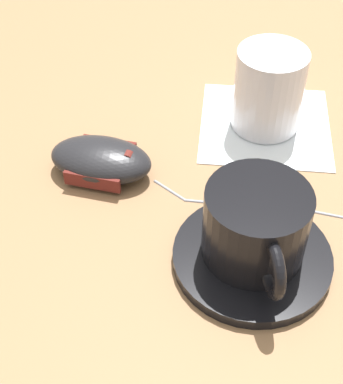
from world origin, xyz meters
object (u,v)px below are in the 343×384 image
Objects in this scene: saucer at (252,257)px; drinking_glass at (269,90)px; coffee_cup at (256,226)px; computer_mouse at (101,160)px.

drinking_glass is at bearing 5.58° from saucer.
computer_mouse is (0.07, 0.17, -0.03)m from coffee_cup.
drinking_glass is at bearing -50.84° from computer_mouse.
saucer is 0.19m from computer_mouse.
coffee_cup is 0.20m from drinking_glass.
coffee_cup is (0.00, 0.00, 0.04)m from saucer.
computer_mouse reaches higher than saucer.
drinking_glass is (0.20, 0.02, 0.04)m from saucer.
drinking_glass is (0.12, -0.15, 0.03)m from computer_mouse.
saucer is 1.56× the size of drinking_glass.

